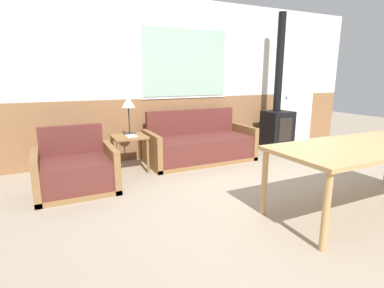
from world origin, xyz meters
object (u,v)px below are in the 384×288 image
(armchair, at_px, (76,172))
(dining_table, at_px, (369,150))
(table_lamp, at_px, (128,105))
(side_table, at_px, (129,142))
(couch, at_px, (200,146))
(wood_stove, at_px, (278,116))

(armchair, height_order, dining_table, armchair)
(table_lamp, xyz_separation_m, dining_table, (1.88, -2.50, -0.33))
(side_table, distance_m, table_lamp, 0.56)
(armchair, bearing_deg, dining_table, -40.87)
(couch, distance_m, armchair, 2.08)
(couch, bearing_deg, wood_stove, 3.73)
(table_lamp, xyz_separation_m, wood_stove, (2.93, 0.06, -0.33))
(armchair, bearing_deg, table_lamp, 28.64)
(couch, relative_size, table_lamp, 3.13)
(couch, distance_m, dining_table, 2.58)
(side_table, bearing_deg, dining_table, -51.62)
(couch, bearing_deg, dining_table, -73.80)
(wood_stove, bearing_deg, table_lamp, -178.80)
(dining_table, bearing_deg, couch, 106.20)
(dining_table, bearing_deg, side_table, 128.38)
(table_lamp, distance_m, wood_stove, 2.95)
(side_table, distance_m, dining_table, 3.09)
(dining_table, xyz_separation_m, wood_stove, (1.05, 2.56, -0.00))
(armchair, distance_m, dining_table, 3.37)
(couch, xyz_separation_m, table_lamp, (-1.17, 0.05, 0.74))
(couch, distance_m, side_table, 1.22)
(armchair, bearing_deg, couch, 8.91)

